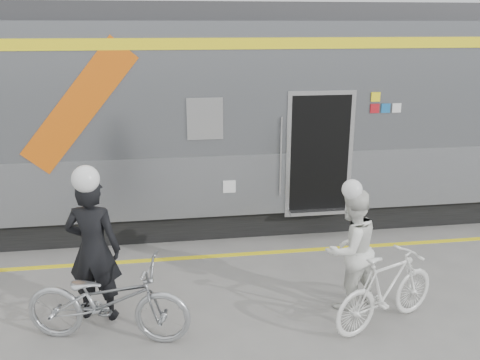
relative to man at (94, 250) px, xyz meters
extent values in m
plane|color=slate|center=(1.86, -0.57, -0.97)|extent=(90.00, 90.00, 0.00)
cube|color=black|center=(1.44, 3.63, -0.72)|extent=(24.00, 2.70, 0.50)
cube|color=#9EA0A5|center=(1.44, 3.63, 0.08)|extent=(24.00, 3.00, 1.10)
cube|color=slate|center=(1.44, 3.63, 1.73)|extent=(24.00, 3.00, 2.20)
cube|color=#38383A|center=(1.44, 3.63, 2.98)|extent=(24.00, 2.64, 0.30)
cube|color=yellow|center=(1.44, 2.12, 2.48)|extent=(24.00, 0.02, 0.18)
cube|color=#D85A0C|center=(-0.36, 2.12, 1.53)|extent=(1.96, 0.01, 2.19)
cube|color=black|center=(1.64, 2.12, 1.28)|extent=(0.55, 0.02, 0.65)
cube|color=black|center=(3.64, 2.33, 0.58)|extent=(1.05, 0.45, 2.10)
cube|color=silver|center=(3.64, 2.12, 0.58)|extent=(1.20, 0.02, 2.25)
cylinder|color=silver|center=(2.94, 2.10, 0.58)|extent=(0.04, 0.04, 1.40)
cube|color=silver|center=(3.64, 2.08, -0.45)|extent=(1.05, 0.25, 0.06)
cube|color=yellow|center=(4.59, 2.12, 1.58)|extent=(0.16, 0.01, 0.16)
cube|color=#AF141C|center=(4.59, 2.12, 1.38)|extent=(0.16, 0.01, 0.16)
cube|color=#1961A4|center=(4.79, 2.12, 1.38)|extent=(0.16, 0.01, 0.16)
cube|color=silver|center=(4.99, 2.12, 1.38)|extent=(0.16, 0.01, 0.16)
cube|color=silver|center=(2.04, 2.12, 0.08)|extent=(0.22, 0.01, 0.22)
cube|color=yellow|center=(1.86, 1.58, -0.97)|extent=(24.00, 0.12, 0.01)
imported|color=black|center=(0.00, 0.00, 0.00)|extent=(0.80, 0.62, 1.94)
imported|color=#9DA0A4|center=(0.20, -0.55, -0.44)|extent=(2.15, 1.16, 1.07)
imported|color=white|center=(3.39, -0.21, -0.13)|extent=(1.00, 0.90, 1.68)
imported|color=white|center=(3.69, -0.76, -0.46)|extent=(1.75, 1.10, 1.02)
sphere|color=white|center=(0.00, 0.00, 1.14)|extent=(0.34, 0.34, 0.34)
sphere|color=white|center=(3.39, -0.21, 0.84)|extent=(0.27, 0.27, 0.27)
camera|label=1|loc=(0.98, -6.19, 2.78)|focal=38.00mm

